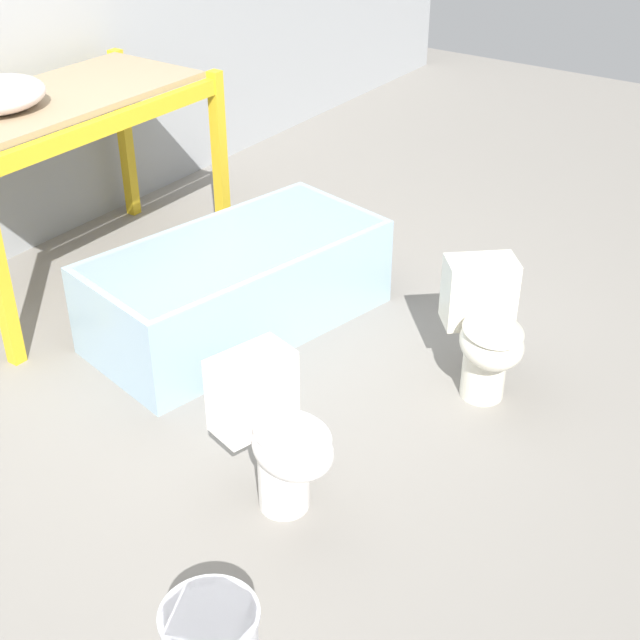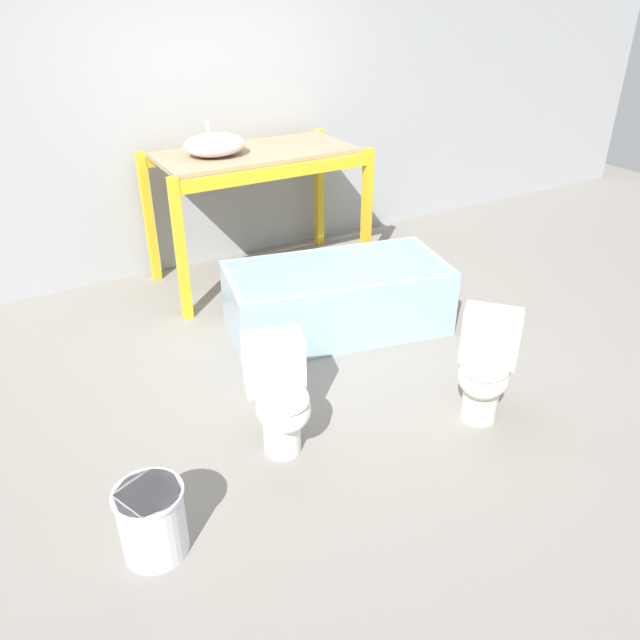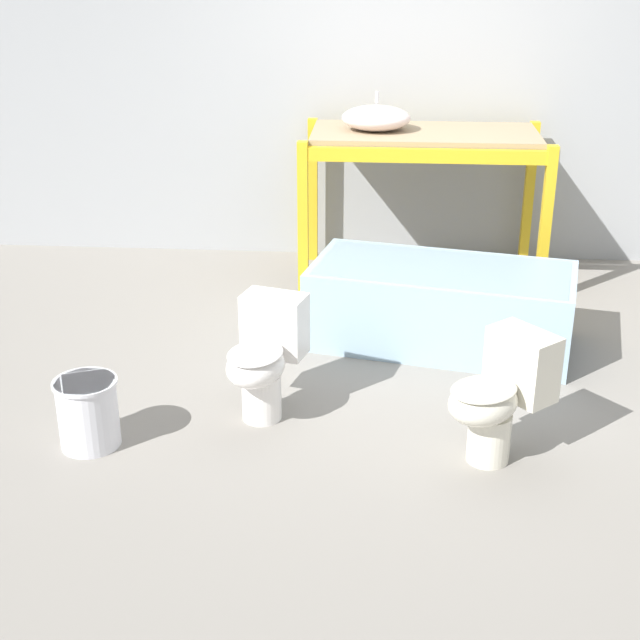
# 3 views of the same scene
# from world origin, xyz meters

# --- Properties ---
(ground_plane) EXTENTS (12.00, 12.00, 0.00)m
(ground_plane) POSITION_xyz_m (0.00, 0.00, 0.00)
(ground_plane) COLOR gray
(warehouse_wall_rear) EXTENTS (10.80, 0.08, 3.20)m
(warehouse_wall_rear) POSITION_xyz_m (0.00, 1.88, 1.60)
(warehouse_wall_rear) COLOR #9EA0A3
(warehouse_wall_rear) RESTS_ON ground_plane
(shelving_rack) EXTENTS (1.71, 0.88, 1.10)m
(shelving_rack) POSITION_xyz_m (0.21, 1.28, 0.93)
(shelving_rack) COLOR gold
(shelving_rack) RESTS_ON ground_plane
(sink_basin) EXTENTS (0.48, 0.41, 0.25)m
(sink_basin) POSITION_xyz_m (-0.14, 1.28, 1.19)
(sink_basin) COLOR silver
(sink_basin) RESTS_ON shelving_rack
(bathtub_main) EXTENTS (1.71, 1.06, 0.50)m
(bathtub_main) POSITION_xyz_m (0.31, 0.16, 0.29)
(bathtub_main) COLOR #99B7CC
(bathtub_main) RESTS_ON ground_plane
(toilet_near) EXTENTS (0.61, 0.59, 0.63)m
(toilet_near) POSITION_xyz_m (0.52, -1.16, 0.35)
(toilet_near) COLOR silver
(toilet_near) RESTS_ON ground_plane
(toilet_far) EXTENTS (0.44, 0.60, 0.63)m
(toilet_far) POSITION_xyz_m (-0.66, -0.83, 0.35)
(toilet_far) COLOR white
(toilet_far) RESTS_ON ground_plane
(bucket_white) EXTENTS (0.32, 0.32, 0.36)m
(bucket_white) POSITION_xyz_m (-1.49, -1.20, 0.19)
(bucket_white) COLOR silver
(bucket_white) RESTS_ON ground_plane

